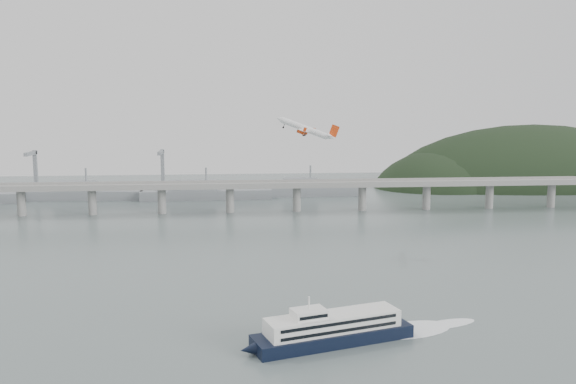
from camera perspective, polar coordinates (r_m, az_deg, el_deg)
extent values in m
plane|color=slate|center=(263.33, 1.11, -9.52)|extent=(900.00, 900.00, 0.00)
cube|color=gray|center=(454.06, -1.68, 0.63)|extent=(800.00, 22.00, 2.20)
cube|color=gray|center=(443.40, -1.60, 0.71)|extent=(800.00, 0.60, 1.80)
cube|color=gray|center=(464.19, -1.76, 1.05)|extent=(800.00, 0.60, 1.80)
cylinder|color=gray|center=(479.43, -23.68, -0.93)|extent=(6.00, 6.00, 21.00)
cylinder|color=gray|center=(466.00, -17.84, -0.87)|extent=(6.00, 6.00, 21.00)
cylinder|color=gray|center=(457.67, -11.72, -0.81)|extent=(6.00, 6.00, 21.00)
cylinder|color=gray|center=(454.72, -5.45, -0.73)|extent=(6.00, 6.00, 21.00)
cylinder|color=gray|center=(457.24, 0.83, -0.64)|extent=(6.00, 6.00, 21.00)
cylinder|color=gray|center=(465.16, 6.96, -0.55)|extent=(6.00, 6.00, 21.00)
cylinder|color=gray|center=(478.21, 12.83, -0.45)|extent=(6.00, 6.00, 21.00)
cylinder|color=gray|center=(495.97, 18.33, -0.36)|extent=(6.00, 6.00, 21.00)
cylinder|color=gray|center=(517.97, 23.41, -0.27)|extent=(6.00, 6.00, 21.00)
ellipsoid|color=black|center=(658.74, 21.71, -0.90)|extent=(320.00, 150.00, 156.00)
ellipsoid|color=black|center=(611.31, 14.20, -0.66)|extent=(140.00, 110.00, 96.00)
cube|color=slate|center=(538.72, -18.30, -0.29)|extent=(95.67, 20.15, 8.00)
cube|color=slate|center=(539.88, -19.32, 0.54)|extent=(33.90, 15.02, 8.00)
cylinder|color=slate|center=(536.68, -18.37, 1.40)|extent=(1.60, 1.60, 14.00)
cube|color=slate|center=(520.26, -7.63, -0.24)|extent=(110.55, 21.43, 8.00)
cube|color=slate|center=(519.72, -8.86, 0.62)|extent=(39.01, 16.73, 8.00)
cylinder|color=slate|center=(518.14, -7.66, 1.51)|extent=(1.60, 1.60, 14.00)
cube|color=slate|center=(534.04, 2.11, 0.05)|extent=(85.00, 13.60, 8.00)
cube|color=slate|center=(531.93, 1.20, 0.89)|extent=(29.75, 11.90, 8.00)
cylinder|color=slate|center=(531.98, 2.11, 1.76)|extent=(1.60, 1.60, 14.00)
cube|color=slate|center=(578.59, -22.54, 1.66)|extent=(3.00, 3.00, 40.00)
cube|color=slate|center=(567.48, -22.93, 3.35)|extent=(3.00, 28.00, 3.00)
cube|color=slate|center=(555.92, -11.64, 1.88)|extent=(3.00, 3.00, 40.00)
cube|color=slate|center=(544.34, -11.81, 3.64)|extent=(3.00, 28.00, 3.00)
cube|color=black|center=(212.95, 4.22, -13.31)|extent=(57.26, 28.86, 4.46)
cone|color=black|center=(202.36, -3.71, -14.49)|extent=(6.62, 5.88, 4.46)
cube|color=white|center=(211.15, 4.23, -12.04)|extent=(48.07, 24.16, 5.58)
cube|color=black|center=(205.93, 4.94, -12.15)|extent=(40.64, 12.36, 1.12)
cube|color=black|center=(206.88, 4.93, -12.85)|extent=(40.64, 12.36, 1.12)
cube|color=black|center=(215.42, 3.56, -11.20)|extent=(40.64, 12.36, 1.12)
cube|color=black|center=(216.32, 3.56, -11.87)|extent=(40.64, 12.36, 1.12)
cube|color=white|center=(206.13, 1.97, -11.28)|extent=(12.93, 10.69, 2.90)
cube|color=black|center=(202.73, 2.44, -11.63)|extent=(9.65, 3.02, 1.12)
cylinder|color=white|center=(204.96, 1.98, -10.34)|extent=(0.69, 0.69, 4.46)
ellipsoid|color=white|center=(228.40, 11.43, -12.51)|extent=(35.38, 24.62, 0.22)
ellipsoid|color=white|center=(236.93, 14.66, -11.84)|extent=(25.38, 14.62, 0.22)
cylinder|color=white|center=(332.16, 1.58, 5.98)|extent=(25.50, 12.14, 12.12)
cone|color=white|center=(334.82, -0.82, 6.87)|extent=(5.57, 4.75, 4.52)
cone|color=white|center=(330.10, 4.11, 5.11)|extent=(6.23, 4.69, 4.83)
cube|color=white|center=(332.07, 1.67, 5.77)|extent=(13.22, 32.01, 3.47)
cube|color=white|center=(330.17, 4.00, 5.28)|extent=(5.92, 11.68, 1.79)
cube|color=red|center=(329.94, 4.34, 5.73)|extent=(5.96, 1.79, 7.19)
cylinder|color=red|center=(337.45, 1.51, 5.64)|extent=(4.92, 3.54, 3.41)
cylinder|color=black|center=(337.76, 1.20, 5.76)|extent=(1.64, 2.33, 2.15)
cube|color=white|center=(337.41, 1.57, 5.79)|extent=(2.56, 0.93, 1.87)
cylinder|color=red|center=(327.25, 1.22, 5.65)|extent=(4.92, 3.54, 3.41)
cylinder|color=black|center=(327.57, 0.90, 5.77)|extent=(1.64, 2.33, 2.15)
cube|color=white|center=(327.20, 1.27, 5.80)|extent=(2.56, 0.93, 1.87)
cylinder|color=black|center=(334.57, 1.64, 5.50)|extent=(1.16, 0.53, 2.25)
cylinder|color=black|center=(334.63, 1.58, 5.33)|extent=(1.38, 0.70, 1.34)
cylinder|color=black|center=(329.74, 1.50, 5.50)|extent=(1.16, 0.53, 2.25)
cylinder|color=black|center=(329.80, 1.44, 5.33)|extent=(1.38, 0.70, 1.34)
cylinder|color=black|center=(334.23, -0.38, 6.23)|extent=(1.16, 0.53, 2.25)
cylinder|color=black|center=(334.29, -0.44, 6.06)|extent=(1.38, 0.70, 1.34)
cube|color=red|center=(347.54, 2.45, 5.82)|extent=(2.17, 0.71, 2.64)
cube|color=red|center=(315.94, 1.59, 5.86)|extent=(2.17, 0.71, 2.64)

